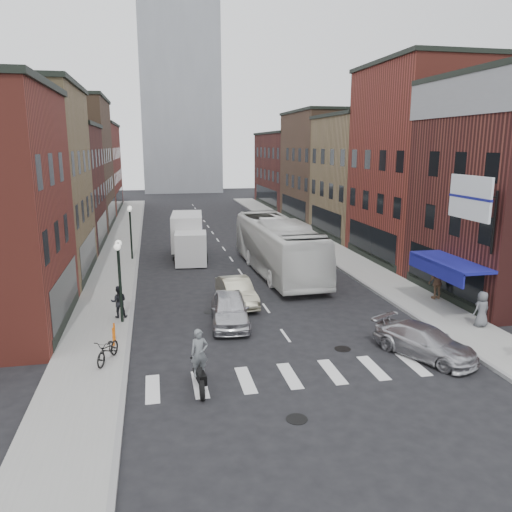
{
  "coord_description": "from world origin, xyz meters",
  "views": [
    {
      "loc": [
        -5.7,
        -19.82,
        8.55
      ],
      "look_at": [
        -0.36,
        5.9,
        2.69
      ],
      "focal_mm": 35.0,
      "sensor_mm": 36.0,
      "label": 1
    }
  ],
  "objects_px": {
    "billboard_sign": "(471,199)",
    "ped_right_b": "(438,282)",
    "ped_right_c": "(482,309)",
    "streetlamp_far": "(130,223)",
    "parked_bicycle": "(108,350)",
    "motorcycle_rider": "(200,362)",
    "transit_bus": "(278,246)",
    "curb_car": "(425,342)",
    "ped_left_solo": "(119,302)",
    "streetlamp_near": "(119,267)",
    "sedan_left_far": "(237,292)",
    "bike_rack": "(114,334)",
    "box_truck": "(188,237)",
    "sedan_left_near": "(230,309)"
  },
  "relations": [
    {
      "from": "curb_car",
      "to": "ped_right_b",
      "type": "height_order",
      "value": "ped_right_b"
    },
    {
      "from": "sedan_left_far",
      "to": "ped_right_c",
      "type": "xyz_separation_m",
      "value": [
        10.69,
        -6.1,
        0.29
      ]
    },
    {
      "from": "ped_right_b",
      "to": "ped_right_c",
      "type": "bearing_deg",
      "value": 84.01
    },
    {
      "from": "streetlamp_near",
      "to": "sedan_left_far",
      "type": "bearing_deg",
      "value": 18.52
    },
    {
      "from": "billboard_sign",
      "to": "streetlamp_far",
      "type": "height_order",
      "value": "billboard_sign"
    },
    {
      "from": "sedan_left_far",
      "to": "streetlamp_near",
      "type": "bearing_deg",
      "value": -166.13
    },
    {
      "from": "ped_right_b",
      "to": "ped_right_c",
      "type": "height_order",
      "value": "ped_right_b"
    },
    {
      "from": "curb_car",
      "to": "ped_right_b",
      "type": "relative_size",
      "value": 2.35
    },
    {
      "from": "ped_left_solo",
      "to": "ped_right_b",
      "type": "distance_m",
      "value": 17.17
    },
    {
      "from": "ped_right_c",
      "to": "billboard_sign",
      "type": "bearing_deg",
      "value": -51.51
    },
    {
      "from": "ped_left_solo",
      "to": "streetlamp_near",
      "type": "bearing_deg",
      "value": 104.06
    },
    {
      "from": "box_truck",
      "to": "ped_right_b",
      "type": "height_order",
      "value": "box_truck"
    },
    {
      "from": "motorcycle_rider",
      "to": "ped_left_solo",
      "type": "distance_m",
      "value": 8.73
    },
    {
      "from": "streetlamp_near",
      "to": "ped_right_c",
      "type": "xyz_separation_m",
      "value": [
        16.66,
        -4.1,
        -1.91
      ]
    },
    {
      "from": "curb_car",
      "to": "ped_left_solo",
      "type": "xyz_separation_m",
      "value": [
        -12.58,
        7.09,
        0.32
      ]
    },
    {
      "from": "motorcycle_rider",
      "to": "curb_car",
      "type": "bearing_deg",
      "value": -0.41
    },
    {
      "from": "sedan_left_near",
      "to": "curb_car",
      "type": "height_order",
      "value": "sedan_left_near"
    },
    {
      "from": "sedan_left_near",
      "to": "ped_right_c",
      "type": "bearing_deg",
      "value": -8.97
    },
    {
      "from": "transit_bus",
      "to": "streetlamp_near",
      "type": "bearing_deg",
      "value": -141.88
    },
    {
      "from": "box_truck",
      "to": "ped_left_solo",
      "type": "distance_m",
      "value": 14.13
    },
    {
      "from": "streetlamp_near",
      "to": "curb_car",
      "type": "xyz_separation_m",
      "value": [
        12.42,
        -6.39,
        -2.27
      ]
    },
    {
      "from": "billboard_sign",
      "to": "ped_right_b",
      "type": "distance_m",
      "value": 6.36
    },
    {
      "from": "streetlamp_near",
      "to": "billboard_sign",
      "type": "bearing_deg",
      "value": -12.35
    },
    {
      "from": "ped_right_b",
      "to": "ped_right_c",
      "type": "distance_m",
      "value": 4.36
    },
    {
      "from": "box_truck",
      "to": "ped_left_solo",
      "type": "height_order",
      "value": "box_truck"
    },
    {
      "from": "streetlamp_near",
      "to": "bike_rack",
      "type": "relative_size",
      "value": 5.14
    },
    {
      "from": "parked_bicycle",
      "to": "sedan_left_far",
      "type": "bearing_deg",
      "value": 66.26
    },
    {
      "from": "streetlamp_far",
      "to": "parked_bicycle",
      "type": "distance_m",
      "value": 18.73
    },
    {
      "from": "ped_left_solo",
      "to": "ped_right_b",
      "type": "height_order",
      "value": "ped_right_b"
    },
    {
      "from": "streetlamp_far",
      "to": "bike_rack",
      "type": "bearing_deg",
      "value": -90.69
    },
    {
      "from": "billboard_sign",
      "to": "parked_bicycle",
      "type": "distance_m",
      "value": 17.22
    },
    {
      "from": "streetlamp_near",
      "to": "ped_left_solo",
      "type": "xyz_separation_m",
      "value": [
        -0.17,
        0.7,
        -1.95
      ]
    },
    {
      "from": "streetlamp_near",
      "to": "motorcycle_rider",
      "type": "xyz_separation_m",
      "value": [
        3.07,
        -7.41,
        -1.84
      ]
    },
    {
      "from": "bike_rack",
      "to": "ped_right_b",
      "type": "xyz_separation_m",
      "value": [
        17.2,
        2.95,
        0.54
      ]
    },
    {
      "from": "streetlamp_far",
      "to": "ped_right_c",
      "type": "height_order",
      "value": "streetlamp_far"
    },
    {
      "from": "ped_left_solo",
      "to": "ped_right_c",
      "type": "bearing_deg",
      "value": 164.67
    },
    {
      "from": "streetlamp_far",
      "to": "box_truck",
      "type": "distance_m",
      "value": 4.44
    },
    {
      "from": "motorcycle_rider",
      "to": "transit_bus",
      "type": "relative_size",
      "value": 0.17
    },
    {
      "from": "transit_bus",
      "to": "ped_right_b",
      "type": "xyz_separation_m",
      "value": [
        7.13,
        -8.02,
        -0.75
      ]
    },
    {
      "from": "curb_car",
      "to": "parked_bicycle",
      "type": "distance_m",
      "value": 12.84
    },
    {
      "from": "sedan_left_near",
      "to": "streetlamp_far",
      "type": "bearing_deg",
      "value": 115.02
    },
    {
      "from": "sedan_left_near",
      "to": "sedan_left_far",
      "type": "height_order",
      "value": "sedan_left_near"
    },
    {
      "from": "parked_bicycle",
      "to": "ped_right_c",
      "type": "height_order",
      "value": "ped_right_c"
    },
    {
      "from": "parked_bicycle",
      "to": "billboard_sign",
      "type": "bearing_deg",
      "value": 23.63
    },
    {
      "from": "box_truck",
      "to": "sedan_left_far",
      "type": "xyz_separation_m",
      "value": [
        1.72,
        -12.11,
        -0.91
      ]
    },
    {
      "from": "sedan_left_far",
      "to": "ped_left_solo",
      "type": "xyz_separation_m",
      "value": [
        -6.14,
        -1.3,
        0.24
      ]
    },
    {
      "from": "curb_car",
      "to": "parked_bicycle",
      "type": "relative_size",
      "value": 2.4
    },
    {
      "from": "streetlamp_far",
      "to": "motorcycle_rider",
      "type": "height_order",
      "value": "streetlamp_far"
    },
    {
      "from": "transit_bus",
      "to": "box_truck",
      "type": "bearing_deg",
      "value": 132.06
    },
    {
      "from": "billboard_sign",
      "to": "streetlamp_near",
      "type": "height_order",
      "value": "billboard_sign"
    }
  ]
}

